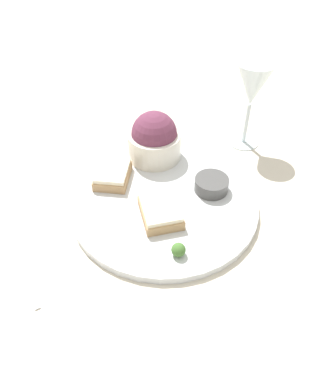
{
  "coord_description": "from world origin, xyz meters",
  "views": [
    {
      "loc": [
        0.42,
        -0.25,
        0.48
      ],
      "look_at": [
        0.0,
        0.0,
        0.03
      ],
      "focal_mm": 35.0,
      "sensor_mm": 36.0,
      "label": 1
    }
  ],
  "objects_px": {
    "sauce_ramekin": "(212,184)",
    "cheese_toast_far": "(113,175)",
    "salad_bowl": "(154,139)",
    "fork": "(21,265)",
    "cheese_toast_near": "(161,211)",
    "wine_glass": "(253,88)"
  },
  "relations": [
    {
      "from": "salad_bowl",
      "to": "sauce_ramekin",
      "type": "xyz_separation_m",
      "value": [
        0.14,
        0.04,
        -0.03
      ]
    },
    {
      "from": "sauce_ramekin",
      "to": "wine_glass",
      "type": "distance_m",
      "value": 0.22
    },
    {
      "from": "fork",
      "to": "cheese_toast_near",
      "type": "bearing_deg",
      "value": 82.04
    },
    {
      "from": "cheese_toast_near",
      "to": "cheese_toast_far",
      "type": "xyz_separation_m",
      "value": [
        -0.13,
        -0.03,
        0.0
      ]
    },
    {
      "from": "cheese_toast_near",
      "to": "fork",
      "type": "bearing_deg",
      "value": -97.96
    },
    {
      "from": "sauce_ramekin",
      "to": "wine_glass",
      "type": "bearing_deg",
      "value": 121.38
    },
    {
      "from": "salad_bowl",
      "to": "fork",
      "type": "relative_size",
      "value": 0.62
    },
    {
      "from": "salad_bowl",
      "to": "cheese_toast_near",
      "type": "height_order",
      "value": "salad_bowl"
    },
    {
      "from": "salad_bowl",
      "to": "fork",
      "type": "distance_m",
      "value": 0.34
    },
    {
      "from": "sauce_ramekin",
      "to": "cheese_toast_near",
      "type": "distance_m",
      "value": 0.12
    },
    {
      "from": "sauce_ramekin",
      "to": "cheese_toast_far",
      "type": "height_order",
      "value": "same"
    },
    {
      "from": "cheese_toast_near",
      "to": "fork",
      "type": "height_order",
      "value": "cheese_toast_near"
    },
    {
      "from": "salad_bowl",
      "to": "cheese_toast_far",
      "type": "bearing_deg",
      "value": -77.8
    },
    {
      "from": "wine_glass",
      "to": "salad_bowl",
      "type": "bearing_deg",
      "value": -101.74
    },
    {
      "from": "cheese_toast_near",
      "to": "wine_glass",
      "type": "height_order",
      "value": "wine_glass"
    },
    {
      "from": "cheese_toast_far",
      "to": "sauce_ramekin",
      "type": "bearing_deg",
      "value": 50.07
    },
    {
      "from": "salad_bowl",
      "to": "cheese_toast_far",
      "type": "distance_m",
      "value": 0.11
    },
    {
      "from": "salad_bowl",
      "to": "sauce_ramekin",
      "type": "distance_m",
      "value": 0.15
    },
    {
      "from": "salad_bowl",
      "to": "wine_glass",
      "type": "relative_size",
      "value": 0.58
    },
    {
      "from": "cheese_toast_far",
      "to": "wine_glass",
      "type": "distance_m",
      "value": 0.33
    },
    {
      "from": "sauce_ramekin",
      "to": "cheese_toast_far",
      "type": "relative_size",
      "value": 0.64
    },
    {
      "from": "cheese_toast_near",
      "to": "sauce_ramekin",
      "type": "bearing_deg",
      "value": 95.25
    }
  ]
}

